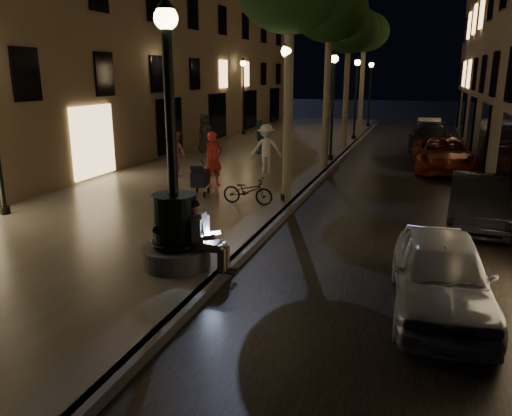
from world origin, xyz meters
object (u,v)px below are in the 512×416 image
at_px(lamp_curb_c, 356,87).
at_px(pedestrian_dark, 205,133).
at_px(car_front, 441,274).
at_px(seated_man_laptop, 203,234).
at_px(stroller, 200,178).
at_px(car_rear, 429,139).
at_px(lamp_curb_b, 333,92).
at_px(tree_third, 349,30).
at_px(car_third, 443,154).
at_px(pedestrian_red, 214,159).
at_px(car_second, 478,201).
at_px(bicycle, 248,191).
at_px(pedestrian_white, 266,148).
at_px(lamp_curb_a, 287,101).
at_px(lamp_left_c, 243,86).
at_px(pedestrian_pink, 176,153).
at_px(lamp_left_b, 169,92).
at_px(tree_far, 365,33).
at_px(pedestrian_blue, 260,137).
at_px(car_fifth, 429,129).
at_px(fountain_lamppost, 175,218).
at_px(tree_second, 330,12).
at_px(lamp_curb_d, 370,85).

bearing_deg(lamp_curb_c, pedestrian_dark, -129.23).
bearing_deg(car_front, seated_man_laptop, 175.95).
relative_size(stroller, car_rear, 0.22).
bearing_deg(lamp_curb_b, tree_third, 90.00).
bearing_deg(car_third, pedestrian_red, -142.83).
bearing_deg(pedestrian_dark, car_second, -103.01).
bearing_deg(stroller, bicycle, -28.35).
distance_m(car_rear, pedestrian_white, 10.47).
xyz_separation_m(lamp_curb_a, car_rear, (4.30, 12.66, -2.49)).
xyz_separation_m(lamp_left_c, car_front, (11.51, -22.03, -2.56)).
bearing_deg(car_front, stroller, 137.64).
height_order(tree_third, car_third, tree_third).
xyz_separation_m(lamp_curb_b, pedestrian_pink, (-5.00, -5.56, -2.17)).
distance_m(lamp_left_b, car_second, 14.33).
bearing_deg(tree_far, pedestrian_white, -98.33).
relative_size(pedestrian_pink, pedestrian_blue, 1.03).
height_order(seated_man_laptop, lamp_curb_a, lamp_curb_a).
height_order(tree_far, pedestrian_blue, tree_far).
xyz_separation_m(lamp_left_b, car_fifth, (11.40, 13.00, -2.58)).
relative_size(pedestrian_blue, pedestrian_dark, 0.87).
height_order(lamp_curb_c, car_front, lamp_curb_c).
bearing_deg(fountain_lamppost, car_second, 42.46).
relative_size(pedestrian_pink, pedestrian_white, 0.91).
distance_m(tree_second, bicycle, 8.98).
bearing_deg(lamp_curb_b, pedestrian_dark, 178.09).
height_order(seated_man_laptop, pedestrian_blue, pedestrian_blue).
distance_m(seated_man_laptop, car_fifth, 25.39).
height_order(fountain_lamppost, pedestrian_red, fountain_lamppost).
distance_m(lamp_left_b, lamp_left_c, 10.00).
relative_size(tree_far, pedestrian_blue, 4.48).
relative_size(tree_far, pedestrian_pink, 4.35).
bearing_deg(pedestrian_pink, lamp_curb_a, 178.27).
distance_m(tree_second, car_third, 7.58).
bearing_deg(tree_second, stroller, -114.32).
bearing_deg(lamp_curb_d, tree_far, -89.24).
relative_size(fountain_lamppost, car_front, 1.31).
bearing_deg(stroller, lamp_left_c, 93.16).
relative_size(lamp_curb_b, lamp_left_c, 1.00).
bearing_deg(lamp_left_c, car_front, -62.41).
bearing_deg(lamp_left_b, car_fifth, 48.76).
bearing_deg(pedestrian_red, lamp_curb_a, -78.97).
height_order(fountain_lamppost, stroller, fountain_lamppost).
relative_size(lamp_curb_a, pedestrian_red, 2.51).
distance_m(lamp_curb_b, lamp_curb_c, 8.00).
bearing_deg(lamp_left_b, pedestrian_white, -18.69).
bearing_deg(tree_third, lamp_curb_b, -90.00).
xyz_separation_m(tree_second, lamp_curb_a, (-0.10, -6.00, -3.10)).
relative_size(car_rear, pedestrian_blue, 3.05).
distance_m(lamp_curb_c, car_fifth, 5.85).
xyz_separation_m(lamp_curb_d, pedestrian_white, (-1.93, -19.75, -2.08)).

